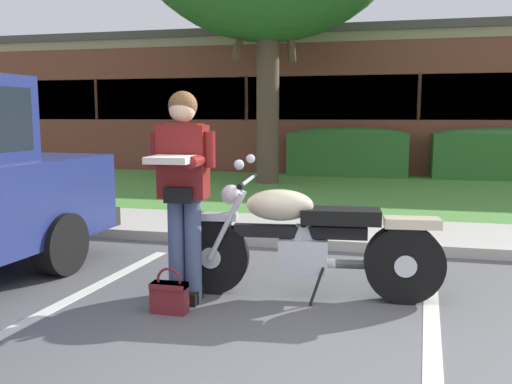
{
  "coord_description": "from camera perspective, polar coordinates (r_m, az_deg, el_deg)",
  "views": [
    {
      "loc": [
        0.27,
        -3.12,
        1.51
      ],
      "look_at": [
        -0.82,
        1.48,
        0.85
      ],
      "focal_mm": 38.25,
      "sensor_mm": 36.0,
      "label": 1
    }
  ],
  "objects": [
    {
      "name": "handbag",
      "position": [
        4.32,
        -9.06,
        -10.56
      ],
      "size": [
        0.28,
        0.13,
        0.36
      ],
      "color": "maroon",
      "rests_on": "ground"
    },
    {
      "name": "hedge_left",
      "position": [
        13.62,
        9.54,
        4.22
      ],
      "size": [
        2.89,
        0.9,
        1.24
      ],
      "color": "#336B2D",
      "rests_on": "ground"
    },
    {
      "name": "curb_strip",
      "position": [
        6.29,
        10.53,
        -5.5
      ],
      "size": [
        60.0,
        0.2,
        0.12
      ],
      "primitive_type": "cube",
      "color": "#B7B2A8",
      "rests_on": "ground"
    },
    {
      "name": "stall_stripe_1",
      "position": [
        3.66,
        17.99,
        -16.75
      ],
      "size": [
        0.42,
        4.4,
        0.01
      ],
      "primitive_type": "cube",
      "rotation": [
        0.0,
        0.0,
        -0.07
      ],
      "color": "silver",
      "rests_on": "ground"
    },
    {
      "name": "rider_person",
      "position": [
        4.37,
        -7.67,
        1.28
      ],
      "size": [
        0.54,
        0.6,
        1.7
      ],
      "color": "black",
      "rests_on": "ground"
    },
    {
      "name": "ground_plane",
      "position": [
        3.47,
        7.9,
        -17.87
      ],
      "size": [
        140.0,
        140.0,
        0.0
      ],
      "primitive_type": "plane",
      "color": "#565659"
    },
    {
      "name": "grass_lawn",
      "position": [
        10.83,
        11.74,
        -0.07
      ],
      "size": [
        60.0,
        6.01,
        0.06
      ],
      "primitive_type": "cube",
      "color": "#518E3D",
      "rests_on": "ground"
    },
    {
      "name": "motorcycle",
      "position": [
        4.56,
        6.36,
        -5.15
      ],
      "size": [
        2.24,
        0.82,
        1.18
      ],
      "color": "black",
      "rests_on": "ground"
    },
    {
      "name": "concrete_walk",
      "position": [
        7.13,
        10.87,
        -4.1
      ],
      "size": [
        60.0,
        1.5,
        0.08
      ],
      "primitive_type": "cube",
      "color": "#B7B2A8",
      "rests_on": "ground"
    },
    {
      "name": "stall_stripe_0",
      "position": [
        4.44,
        -23.17,
        -12.53
      ],
      "size": [
        0.42,
        4.4,
        0.01
      ],
      "primitive_type": "cube",
      "rotation": [
        0.0,
        0.0,
        -0.07
      ],
      "color": "silver",
      "rests_on": "ground"
    },
    {
      "name": "hedge_center_left",
      "position": [
        13.86,
        24.69,
        3.67
      ],
      "size": [
        3.29,
        0.9,
        1.24
      ],
      "color": "#336B2D",
      "rests_on": "ground"
    },
    {
      "name": "brick_building",
      "position": [
        19.86,
        15.72,
        8.75
      ],
      "size": [
        25.7,
        11.94,
        3.78
      ],
      "color": "brown",
      "rests_on": "ground"
    }
  ]
}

